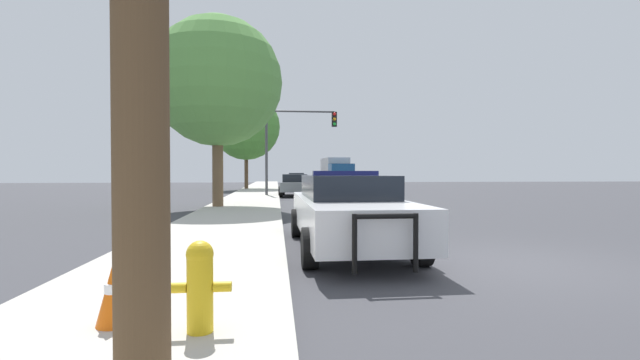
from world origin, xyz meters
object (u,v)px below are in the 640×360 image
(tree_sidewalk_near, at_px, (217,82))
(tree_sidewalk_far, at_px, (246,126))
(fire_hydrant, at_px, (200,283))
(traffic_cone, at_px, (115,291))
(traffic_light, at_px, (295,133))
(car_background_midblock, at_px, (295,184))
(box_truck, at_px, (336,171))
(car_background_oncoming, at_px, (351,181))
(police_car, at_px, (347,209))
(car_background_distant, at_px, (296,179))

(tree_sidewalk_near, distance_m, tree_sidewalk_far, 18.30)
(fire_hydrant, xyz_separation_m, traffic_cone, (-0.79, 0.25, -0.11))
(traffic_light, relative_size, traffic_cone, 8.50)
(traffic_cone, bearing_deg, car_background_midblock, 83.41)
(fire_hydrant, height_order, box_truck, box_truck)
(box_truck, bearing_deg, tree_sidewalk_near, 69.79)
(car_background_midblock, height_order, traffic_cone, car_background_midblock)
(traffic_light, distance_m, car_background_oncoming, 11.31)
(fire_hydrant, bearing_deg, traffic_light, 85.38)
(tree_sidewalk_near, bearing_deg, box_truck, 71.97)
(car_background_midblock, distance_m, traffic_cone, 22.73)
(police_car, xyz_separation_m, fire_hydrant, (-2.04, -4.54, -0.22))
(police_car, relative_size, car_background_midblock, 1.20)
(traffic_cone, bearing_deg, traffic_light, 83.28)
(tree_sidewalk_near, relative_size, traffic_cone, 12.36)
(fire_hydrant, distance_m, traffic_light, 22.46)
(box_truck, relative_size, tree_sidewalk_far, 0.94)
(police_car, height_order, traffic_cone, police_car)
(fire_hydrant, height_order, car_background_midblock, car_background_midblock)
(car_background_oncoming, distance_m, car_background_midblock, 10.28)
(car_background_oncoming, relative_size, tree_sidewalk_far, 0.56)
(tree_sidewalk_far, height_order, traffic_cone, tree_sidewalk_far)
(fire_hydrant, height_order, tree_sidewalk_near, tree_sidewalk_near)
(box_truck, relative_size, traffic_cone, 12.13)
(police_car, xyz_separation_m, traffic_light, (-0.25, 17.60, 3.06))
(traffic_light, bearing_deg, traffic_cone, -96.72)
(fire_hydrant, bearing_deg, tree_sidewalk_near, 96.99)
(car_background_distant, bearing_deg, car_background_oncoming, -63.33)
(car_background_midblock, bearing_deg, box_truck, 76.99)
(police_car, distance_m, car_background_midblock, 18.28)
(fire_hydrant, bearing_deg, police_car, 65.85)
(car_background_oncoming, relative_size, traffic_cone, 7.23)
(traffic_light, xyz_separation_m, traffic_cone, (-2.58, -21.90, -3.39))
(car_background_oncoming, bearing_deg, traffic_light, 63.33)
(box_truck, bearing_deg, car_background_midblock, 71.37)
(police_car, bearing_deg, traffic_cone, 55.93)
(traffic_light, relative_size, car_background_midblock, 1.14)
(car_background_distant, xyz_separation_m, car_background_midblock, (-0.89, -17.83, -0.04))
(car_background_midblock, xyz_separation_m, traffic_cone, (-2.61, -22.57, -0.28))
(fire_hydrant, xyz_separation_m, car_background_oncoming, (6.89, 31.76, 0.21))
(car_background_distant, xyz_separation_m, box_truck, (4.00, -1.28, 0.83))
(car_background_distant, distance_m, traffic_cone, 40.56)
(police_car, height_order, tree_sidewalk_near, tree_sidewalk_near)
(fire_hydrant, relative_size, box_truck, 0.11)
(fire_hydrant, bearing_deg, car_background_distant, 86.20)
(police_car, distance_m, traffic_light, 17.87)
(police_car, distance_m, car_background_oncoming, 27.65)
(traffic_light, xyz_separation_m, car_background_distant, (0.91, 18.51, -3.07))
(traffic_light, xyz_separation_m, car_background_oncoming, (5.10, 9.62, -3.07))
(traffic_light, xyz_separation_m, tree_sidewalk_near, (-3.46, -8.51, 1.25))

